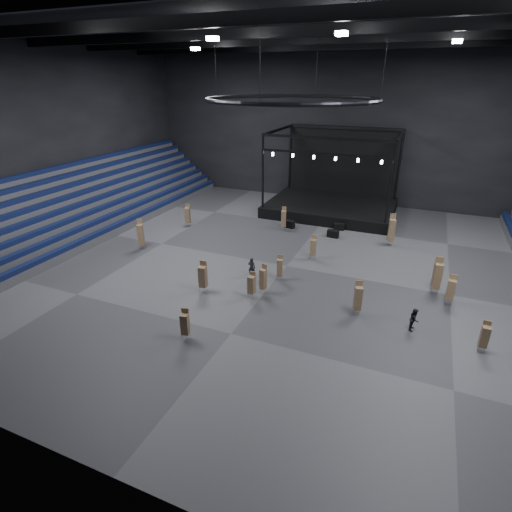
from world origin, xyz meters
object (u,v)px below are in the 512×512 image
at_px(chair_stack_10, 485,336).
at_px(flight_case_mid, 333,234).
at_px(chair_stack_1, 313,247).
at_px(chair_stack_11, 280,267).
at_px(chair_stack_6, 185,323).
at_px(chair_stack_3, 437,275).
at_px(chair_stack_9, 392,230).
at_px(chair_stack_12, 141,234).
at_px(man_center, 252,267).
at_px(chair_stack_7, 252,284).
at_px(flight_case_left, 289,224).
at_px(crew_member, 414,319).
at_px(stage, 332,199).
at_px(chair_stack_2, 263,279).
at_px(chair_stack_8, 203,276).
at_px(flight_case_right, 339,227).
at_px(chair_stack_4, 284,218).
at_px(chair_stack_5, 451,289).
at_px(chair_stack_0, 358,298).
at_px(chair_stack_13, 188,215).

bearing_deg(chair_stack_10, flight_case_mid, 128.48).
xyz_separation_m(chair_stack_1, chair_stack_11, (-1.35, -4.67, -0.08)).
relative_size(flight_case_mid, chair_stack_6, 0.53).
height_order(chair_stack_3, chair_stack_9, chair_stack_9).
distance_m(chair_stack_12, man_center, 11.61).
bearing_deg(chair_stack_3, chair_stack_7, -165.25).
distance_m(flight_case_left, crew_member, 19.58).
relative_size(stage, flight_case_mid, 12.87).
height_order(stage, chair_stack_1, stage).
bearing_deg(chair_stack_1, chair_stack_6, -111.30).
bearing_deg(chair_stack_10, chair_stack_2, 172.99).
distance_m(flight_case_mid, chair_stack_2, 13.19).
relative_size(flight_case_mid, man_center, 0.68).
bearing_deg(chair_stack_8, flight_case_right, 60.98).
relative_size(chair_stack_4, chair_stack_7, 1.24).
relative_size(chair_stack_5, man_center, 1.39).
bearing_deg(chair_stack_1, flight_case_right, 80.51).
distance_m(flight_case_right, chair_stack_0, 16.22).
height_order(chair_stack_1, chair_stack_12, chair_stack_12).
distance_m(chair_stack_1, chair_stack_12, 15.55).
bearing_deg(chair_stack_3, flight_case_right, 120.57).
bearing_deg(chair_stack_12, stage, 29.38).
bearing_deg(crew_member, stage, 33.28).
xyz_separation_m(chair_stack_4, chair_stack_8, (-1.10, -14.53, 0.01)).
bearing_deg(flight_case_right, chair_stack_5, -49.16).
height_order(stage, chair_stack_13, stage).
bearing_deg(chair_stack_3, chair_stack_12, 172.60).
bearing_deg(man_center, flight_case_left, -87.35).
bearing_deg(chair_stack_10, man_center, 166.42).
distance_m(stage, chair_stack_3, 19.98).
xyz_separation_m(stage, flight_case_mid, (2.05, -8.22, -1.09)).
bearing_deg(stage, chair_stack_5, -55.14).
xyz_separation_m(chair_stack_3, chair_stack_9, (-3.97, 8.18, 0.09)).
xyz_separation_m(chair_stack_8, chair_stack_12, (-9.23, 4.83, 0.15)).
height_order(stage, crew_member, stage).
bearing_deg(chair_stack_4, chair_stack_2, -89.17).
bearing_deg(man_center, chair_stack_13, -38.51).
bearing_deg(chair_stack_2, man_center, 143.23).
height_order(chair_stack_0, chair_stack_1, chair_stack_0).
bearing_deg(chair_stack_3, chair_stack_0, -143.84).
xyz_separation_m(flight_case_left, chair_stack_13, (-10.03, -3.67, 0.86)).
relative_size(chair_stack_12, man_center, 1.76).
relative_size(chair_stack_7, chair_stack_9, 0.65).
distance_m(stage, chair_stack_1, 14.19).
bearing_deg(flight_case_left, chair_stack_0, -56.24).
height_order(chair_stack_0, chair_stack_3, chair_stack_3).
height_order(flight_case_mid, chair_stack_10, chair_stack_10).
bearing_deg(chair_stack_12, chair_stack_13, 61.23).
distance_m(chair_stack_4, chair_stack_11, 11.07).
relative_size(flight_case_right, chair_stack_3, 0.37).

